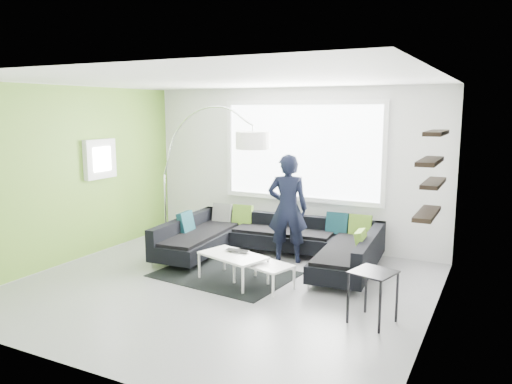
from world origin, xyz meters
TOP-DOWN VIEW (x-y plane):
  - ground at (0.00, 0.00)m, footprint 5.50×5.50m
  - room_shell at (0.04, 0.21)m, footprint 5.54×5.04m
  - sectional_sofa at (0.14, 1.30)m, footprint 3.45×2.29m
  - rug at (-0.20, 0.47)m, footprint 2.07×1.60m
  - coffee_table at (0.29, 0.28)m, footprint 1.38×1.04m
  - arc_lamp at (-2.14, 1.61)m, footprint 2.50×1.52m
  - side_table at (2.15, -0.21)m, footprint 0.55×0.55m
  - person at (0.35, 1.50)m, footprint 0.89×0.81m
  - laptop at (0.05, 0.36)m, footprint 0.37×0.26m

SIDE VIEW (x-z plane):
  - ground at x=0.00m, z-range 0.00..0.00m
  - rug at x=-0.20m, z-range 0.00..0.01m
  - coffee_table at x=0.29m, z-range 0.00..0.40m
  - side_table at x=2.15m, z-range 0.00..0.61m
  - sectional_sofa at x=0.14m, z-range -0.04..0.67m
  - laptop at x=0.05m, z-range 0.40..0.43m
  - person at x=0.35m, z-range 0.00..1.74m
  - arc_lamp at x=-2.14m, z-range 0.00..2.48m
  - room_shell at x=0.04m, z-range 0.40..3.22m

